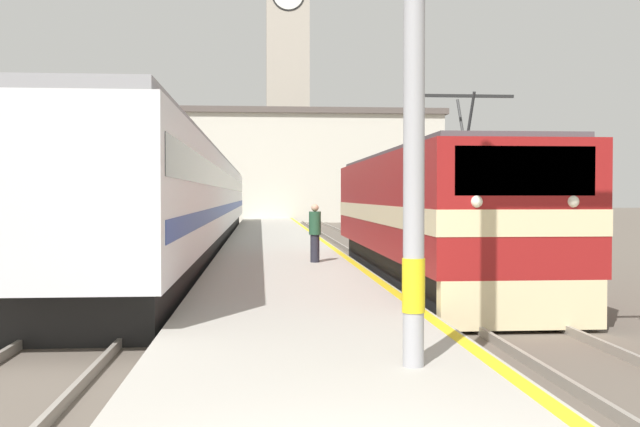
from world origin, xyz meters
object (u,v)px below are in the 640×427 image
(passenger_train, at_px, (197,199))
(person_on_platform, at_px, (315,232))
(catenary_mast, at_px, (427,37))
(locomotive_train, at_px, (427,216))
(clock_tower, at_px, (287,67))

(passenger_train, xyz_separation_m, person_on_platform, (4.35, -12.60, -0.86))
(catenary_mast, bearing_deg, person_on_platform, 91.22)
(locomotive_train, relative_size, clock_tower, 0.48)
(locomotive_train, bearing_deg, passenger_train, 115.27)
(person_on_platform, bearing_deg, catenary_mast, -88.78)
(person_on_platform, relative_size, clock_tower, 0.06)
(passenger_train, distance_m, clock_tower, 47.12)
(passenger_train, xyz_separation_m, catenary_mast, (4.62, -25.57, 1.91))
(passenger_train, bearing_deg, catenary_mast, -79.75)
(catenary_mast, bearing_deg, locomotive_train, 77.12)
(person_on_platform, bearing_deg, clock_tower, 88.66)
(locomotive_train, xyz_separation_m, passenger_train, (-7.05, 14.94, 0.36))
(locomotive_train, xyz_separation_m, catenary_mast, (-2.43, -10.63, 2.27))
(catenary_mast, height_order, clock_tower, clock_tower)
(locomotive_train, distance_m, catenary_mast, 11.14)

